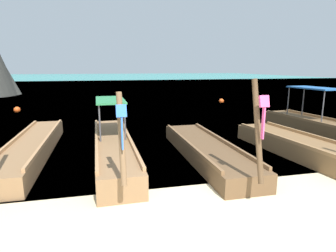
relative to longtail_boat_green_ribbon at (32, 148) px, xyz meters
name	(u,v)px	position (x,y,z in m)	size (l,w,h in m)	color
ground	(227,242)	(4.26, -5.81, -0.29)	(120.00, 120.00, 0.00)	beige
sea_water	(110,80)	(4.26, 56.56, -0.29)	(120.00, 120.00, 0.00)	teal
longtail_boat_green_ribbon	(32,148)	(0.00, 0.00, 0.00)	(1.09, 7.28, 2.75)	olive
longtail_boat_blue_ribbon	(113,147)	(2.60, -0.74, 0.07)	(1.22, 7.11, 2.41)	olive
longtail_boat_pink_ribbon	(206,150)	(5.49, -1.53, -0.02)	(1.30, 6.24, 2.66)	brown
longtail_boat_yellow_ribbon	(298,146)	(8.64, -1.87, 0.00)	(1.78, 5.75, 2.33)	brown
longtail_boat_orange_ribbon	(325,129)	(11.32, -0.06, 0.09)	(1.76, 7.20, 2.90)	brown
mooring_buoy_near	(17,110)	(-2.99, 9.88, -0.09)	(0.40, 0.40, 0.40)	#EA5119
mooring_buoy_far	(221,101)	(11.69, 11.32, -0.09)	(0.39, 0.39, 0.39)	#EA5119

